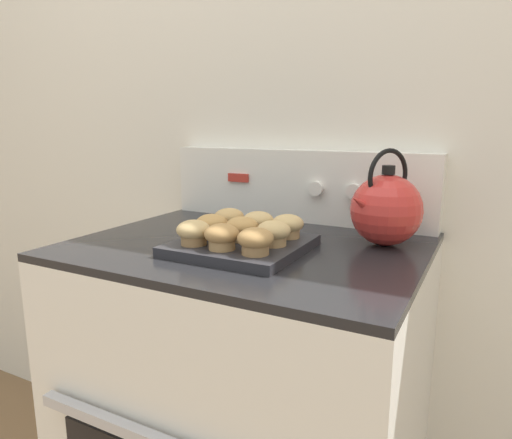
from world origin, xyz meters
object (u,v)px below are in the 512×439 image
Objects in this scene: muffin_r1_c1 at (242,228)px; muffin_r0_c1 at (222,236)px; muffin_r1_c2 at (274,233)px; muffin_r2_c2 at (288,226)px; tea_kettle at (386,209)px; muffin_r1_c0 at (212,225)px; stove_range at (249,415)px; muffin_r0_c0 at (194,232)px; muffin_r2_c1 at (258,222)px; muffin_r0_c2 at (255,241)px; muffin_r2_c0 at (229,219)px; muffin_pan at (241,246)px.

muffin_r0_c1 is at bearing -90.99° from muffin_r1_c1.
muffin_r1_c2 is 0.08m from muffin_r2_c2.
tea_kettle is (0.19, 0.12, 0.04)m from muffin_r2_c2.
muffin_r1_c0 is 0.33× the size of tea_kettle.
stove_range is at bearing -175.55° from muffin_r2_c2.
muffin_r1_c0 is (-0.00, 0.07, 0.00)m from muffin_r0_c0.
muffin_r2_c1 is at bearing 88.43° from muffin_r0_c1.
muffin_r0_c2 is at bearing -0.26° from muffin_r0_c1.
tea_kettle is at bearing 18.47° from muffin_r2_c0.
tea_kettle is (0.27, 0.19, 0.07)m from muffin_pan.
muffin_r1_c0 and muffin_r2_c2 have the same top height.
muffin_r0_c0 is at bearing -134.88° from muffin_pan.
muffin_r1_c2 is 1.00× the size of muffin_r2_c1.
muffin_r0_c2 reaches higher than stove_range.
tea_kettle reaches higher than muffin_r1_c2.
muffin_r0_c1 is at bearing -134.66° from tea_kettle.
stove_range is 12.63× the size of muffin_r1_c0.
muffin_r1_c0 and muffin_r2_c0 have the same top height.
stove_range is 0.53m from muffin_r0_c1.
stove_range is at bearing 144.72° from muffin_r1_c2.
muffin_pan is 0.11m from muffin_r2_c2.
muffin_pan is 3.74× the size of muffin_r1_c2.
stove_range is 12.63× the size of muffin_r0_c1.
muffin_r0_c1 reaches higher than stove_range.
muffin_r2_c2 is at bearing 42.78° from muffin_r1_c1.
muffin_r1_c1 is (-0.08, 0.08, 0.00)m from muffin_r0_c2.
muffin_r0_c0 is (-0.07, -0.07, 0.04)m from muffin_pan.
muffin_r1_c1 is (0.02, -0.06, 0.51)m from stove_range.
muffin_r0_c0 and muffin_r0_c2 have the same top height.
stove_range is 0.52m from muffin_r1_c0.
muffin_r1_c1 is at bearing -74.35° from stove_range.
muffin_r0_c2 is at bearing -26.62° from muffin_r1_c0.
muffin_r1_c0 is 0.08m from muffin_r1_c1.
muffin_r2_c2 is at bearing 44.42° from muffin_r0_c0.
stove_range is at bearing 105.65° from muffin_r1_c1.
muffin_r0_c2 is 0.15m from muffin_r2_c2.
muffin_r2_c1 reaches higher than stove_range.
muffin_r0_c1 reaches higher than muffin_pan.
muffin_r0_c2 is at bearing -46.73° from muffin_r1_c1.
muffin_r2_c0 is at bearing 169.08° from stove_range.
muffin_r0_c1 is at bearing 179.74° from muffin_r0_c2.
muffin_r2_c0 is at bearing 91.49° from muffin_r0_c0.
muffin_r1_c2 is 1.00× the size of muffin_r2_c0.
tea_kettle reaches higher than muffin_r2_c2.
muffin_r1_c0 is 1.00× the size of muffin_r1_c1.
muffin_r0_c2 is at bearing -57.07° from stove_range.
muffin_r1_c0 is at bearing -179.62° from muffin_r1_c2.
muffin_r0_c0 is 1.00× the size of muffin_r0_c2.
tea_kettle is (0.27, 0.19, 0.04)m from muffin_r1_c1.
muffin_pan is 0.04m from muffin_r1_c1.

